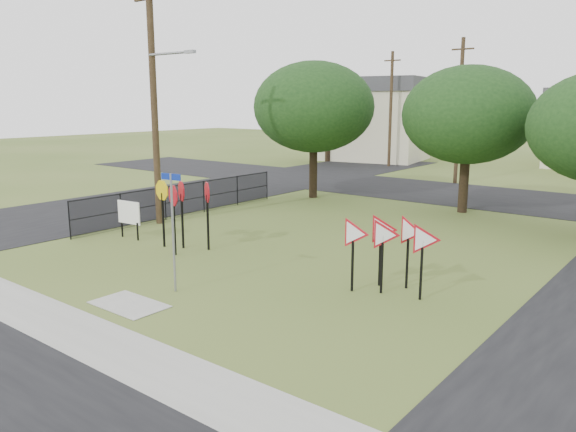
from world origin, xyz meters
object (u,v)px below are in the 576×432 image
(street_name_sign, at_px, (173,226))
(stop_sign_cluster, at_px, (181,199))
(yield_sign_cluster, at_px, (389,236))
(info_board, at_px, (129,214))

(street_name_sign, bearing_deg, stop_sign_cluster, 136.18)
(street_name_sign, bearing_deg, yield_sign_cluster, 38.20)
(street_name_sign, height_order, yield_sign_cluster, street_name_sign)
(yield_sign_cluster, relative_size, info_board, 1.84)
(street_name_sign, relative_size, yield_sign_cluster, 1.23)
(street_name_sign, distance_m, stop_sign_cluster, 4.46)
(yield_sign_cluster, bearing_deg, street_name_sign, -141.80)
(street_name_sign, height_order, info_board, street_name_sign)
(info_board, bearing_deg, yield_sign_cluster, 3.58)
(street_name_sign, distance_m, info_board, 6.82)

